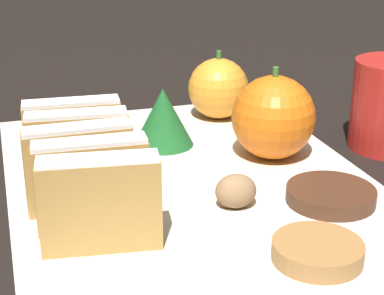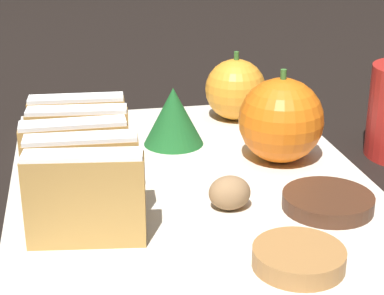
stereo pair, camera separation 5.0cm
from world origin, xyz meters
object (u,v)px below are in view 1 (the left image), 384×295
object	(u,v)px
orange_far	(273,117)
walnut	(236,191)
chocolate_cookie	(331,195)
orange_near	(218,88)

from	to	relation	value
orange_far	walnut	bearing A→B (deg)	-128.48
orange_far	chocolate_cookie	distance (m)	0.10
orange_far	walnut	distance (m)	0.11
walnut	orange_far	bearing A→B (deg)	51.52
orange_far	chocolate_cookie	world-z (taller)	orange_far
walnut	chocolate_cookie	distance (m)	0.07
chocolate_cookie	orange_near	bearing A→B (deg)	94.04
orange_far	chocolate_cookie	xyz separation A→B (m)	(0.01, -0.10, -0.03)
orange_near	chocolate_cookie	size ratio (longest dim) A/B	1.04
orange_far	orange_near	bearing A→B (deg)	94.66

